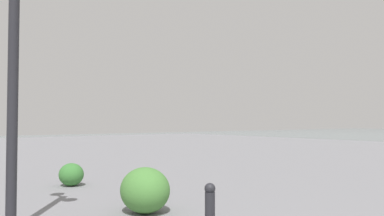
% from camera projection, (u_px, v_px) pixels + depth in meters
% --- Properties ---
extents(lamppost, '(0.98, 0.28, 3.77)m').
position_uv_depth(lamppost, '(14.00, 44.00, 5.24)').
color(lamppost, '#232328').
rests_on(lamppost, ground).
extents(bollard_mid, '(0.13, 0.13, 0.76)m').
position_uv_depth(bollard_mid, '(210.00, 214.00, 4.51)').
color(bollard_mid, '#232328').
rests_on(bollard_mid, ground).
extents(shrub_low, '(0.61, 0.55, 0.52)m').
position_uv_depth(shrub_low, '(71.00, 175.00, 8.82)').
color(shrub_low, '#387533').
rests_on(shrub_low, ground).
extents(shrub_wide, '(0.87, 0.78, 0.74)m').
position_uv_depth(shrub_wide, '(145.00, 190.00, 6.22)').
color(shrub_wide, '#477F38').
rests_on(shrub_wide, ground).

